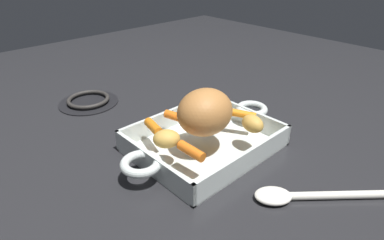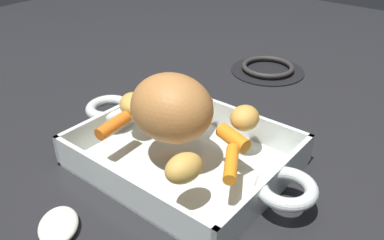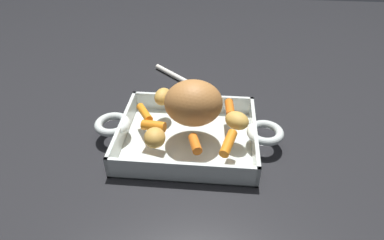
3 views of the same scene
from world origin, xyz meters
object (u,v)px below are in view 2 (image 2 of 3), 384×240
potato_golden_large (184,168)px  baby_carrot_southeast (113,125)px  baby_carrot_center_left (231,164)px  baby_carrot_northwest (169,97)px  potato_halved (245,118)px  potato_whole (132,105)px  baby_carrot_short (203,107)px  baby_carrot_long (233,138)px  pork_roast (172,108)px  stove_burner_rear (268,69)px  roasting_dish (184,154)px

potato_golden_large → baby_carrot_southeast: bearing=171.8°
baby_carrot_center_left → potato_golden_large: (-0.03, -0.06, 0.01)m
baby_carrot_northwest → potato_halved: bearing=2.6°
baby_carrot_northwest → potato_whole: potato_whole is taller
baby_carrot_short → baby_carrot_northwest: bearing=-173.7°
baby_carrot_short → baby_carrot_long: size_ratio=0.94×
baby_carrot_southeast → baby_carrot_short: bearing=62.0°
baby_carrot_center_left → baby_carrot_short: size_ratio=1.36×
potato_halved → baby_carrot_center_left: bearing=-66.7°
baby_carrot_center_left → baby_carrot_northwest: baby_carrot_northwest is taller
pork_roast → stove_burner_rear: pork_roast is taller
baby_carrot_center_left → potato_whole: potato_whole is taller
potato_halved → baby_carrot_northwest: bearing=-177.4°
baby_carrot_northwest → potato_golden_large: (0.15, -0.14, 0.01)m
potato_halved → baby_carrot_long: bearing=-76.5°
roasting_dish → potato_whole: bearing=-178.3°
baby_carrot_short → potato_halved: (0.08, -0.00, 0.01)m
baby_carrot_short → potato_halved: 0.08m
baby_carrot_center_left → baby_carrot_long: 0.06m
potato_halved → roasting_dish: bearing=-128.3°
pork_roast → baby_carrot_short: size_ratio=2.61×
baby_carrot_center_left → baby_carrot_southeast: baby_carrot_southeast is taller
potato_whole → potato_golden_large: size_ratio=1.02×
stove_burner_rear → baby_carrot_southeast: bearing=-91.6°
potato_whole → baby_carrot_short: bearing=42.8°
potato_halved → baby_carrot_southeast: bearing=-139.1°
baby_carrot_southeast → baby_carrot_northwest: bearing=88.5°
baby_carrot_long → potato_golden_large: (-0.00, -0.10, 0.01)m
roasting_dish → baby_carrot_northwest: 0.12m
roasting_dish → potato_golden_large: size_ratio=7.88×
baby_carrot_northwest → baby_carrot_long: (0.16, -0.04, 0.00)m
pork_roast → baby_carrot_long: size_ratio=2.46×
baby_carrot_long → pork_roast: bearing=-154.7°
baby_carrot_southeast → stove_burner_rear: baby_carrot_southeast is taller
baby_carrot_northwest → baby_carrot_southeast: bearing=-91.5°
baby_carrot_northwest → potato_halved: potato_halved is taller
potato_halved → stove_burner_rear: 0.35m
roasting_dish → baby_carrot_center_left: (0.10, -0.02, 0.04)m
pork_roast → potato_whole: (-0.09, 0.01, -0.03)m
potato_golden_large → stove_burner_rear: 0.49m
baby_carrot_short → potato_golden_large: potato_golden_large is taller
baby_carrot_center_left → baby_carrot_long: baby_carrot_long is taller
baby_carrot_southeast → baby_carrot_long: size_ratio=1.16×
stove_burner_rear → potato_halved: bearing=-66.9°
baby_carrot_southeast → potato_whole: potato_whole is taller
baby_carrot_southeast → potato_whole: 0.05m
pork_roast → potato_golden_large: (0.08, -0.07, -0.03)m
baby_carrot_short → stove_burner_rear: bearing=100.0°
roasting_dish → pork_roast: bearing=-133.6°
baby_carrot_center_left → baby_carrot_southeast: bearing=-170.2°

